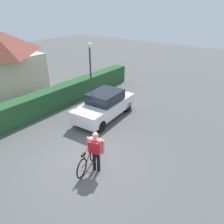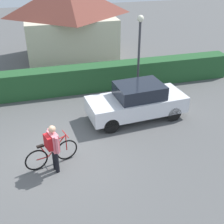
# 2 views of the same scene
# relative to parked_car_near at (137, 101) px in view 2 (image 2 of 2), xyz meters

# --- Properties ---
(ground_plane) EXTENTS (60.00, 60.00, 0.00)m
(ground_plane) POSITION_rel_parked_car_near_xyz_m (-3.55, -1.96, -0.77)
(ground_plane) COLOR #555555
(hedge_row) EXTENTS (19.28, 0.90, 1.25)m
(hedge_row) POSITION_rel_parked_car_near_xyz_m (-3.55, 3.25, -0.14)
(hedge_row) COLOR #24532B
(hedge_row) RESTS_ON ground
(house_distant) EXTENTS (5.57, 4.63, 4.54)m
(house_distant) POSITION_rel_parked_car_near_xyz_m (-1.48, 8.45, 1.56)
(house_distant) COLOR beige
(house_distant) RESTS_ON ground
(parked_car_near) EXTENTS (4.10, 1.90, 1.51)m
(parked_car_near) POSITION_rel_parked_car_near_xyz_m (0.00, 0.00, 0.00)
(parked_car_near) COLOR silver
(parked_car_near) RESTS_ON ground
(bicycle) EXTENTS (1.74, 0.65, 1.02)m
(bicycle) POSITION_rel_parked_car_near_xyz_m (-3.68, -2.14, -0.36)
(bicycle) COLOR black
(bicycle) RESTS_ON ground
(person_rider) EXTENTS (0.46, 0.65, 1.67)m
(person_rider) POSITION_rel_parked_car_near_xyz_m (-3.63, -2.48, 0.25)
(person_rider) COLOR black
(person_rider) RESTS_ON ground
(street_lamp) EXTENTS (0.28, 0.28, 3.88)m
(street_lamp) POSITION_rel_parked_car_near_xyz_m (0.52, 1.43, 1.77)
(street_lamp) COLOR #38383D
(street_lamp) RESTS_ON ground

